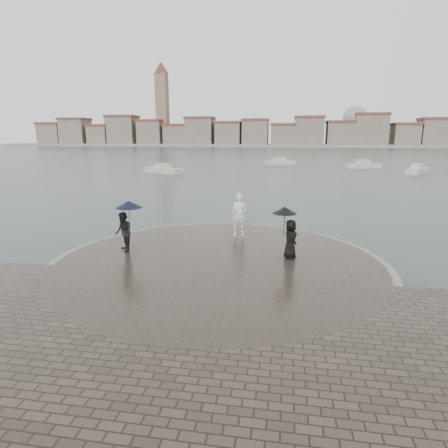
# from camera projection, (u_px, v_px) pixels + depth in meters

# --- Properties ---
(ground) EXTENTS (400.00, 400.00, 0.00)m
(ground) POSITION_uv_depth(u_px,v_px,m) (196.00, 312.00, 10.60)
(ground) COLOR #2B3835
(ground) RESTS_ON ground
(kerb_ring) EXTENTS (12.50, 12.50, 0.32)m
(kerb_ring) POSITION_uv_depth(u_px,v_px,m) (218.00, 266.00, 13.92)
(kerb_ring) COLOR gray
(kerb_ring) RESTS_ON ground
(quay_tip) EXTENTS (11.90, 11.90, 0.36)m
(quay_tip) POSITION_uv_depth(u_px,v_px,m) (218.00, 265.00, 13.91)
(quay_tip) COLOR #2D261E
(quay_tip) RESTS_ON ground
(statue) EXTENTS (0.76, 0.54, 1.98)m
(statue) POSITION_uv_depth(u_px,v_px,m) (239.00, 215.00, 17.01)
(statue) COLOR silver
(statue) RESTS_ON quay_tip
(visitor_left) EXTENTS (1.26, 1.13, 2.04)m
(visitor_left) POSITION_uv_depth(u_px,v_px,m) (125.00, 224.00, 14.74)
(visitor_left) COLOR black
(visitor_left) RESTS_ON quay_tip
(visitor_right) EXTENTS (1.07, 0.99, 1.95)m
(visitor_right) POSITION_uv_depth(u_px,v_px,m) (289.00, 230.00, 13.95)
(visitor_right) COLOR black
(visitor_right) RESTS_ON quay_tip
(far_skyline) EXTENTS (260.00, 20.00, 37.00)m
(far_skyline) POSITION_uv_depth(u_px,v_px,m) (268.00, 134.00, 164.54)
(far_skyline) COLOR gray
(far_skyline) RESTS_ON ground
(boats) EXTENTS (38.02, 20.91, 1.50)m
(boats) POSITION_uv_depth(u_px,v_px,m) (306.00, 167.00, 54.85)
(boats) COLOR #BCB6A9
(boats) RESTS_ON ground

